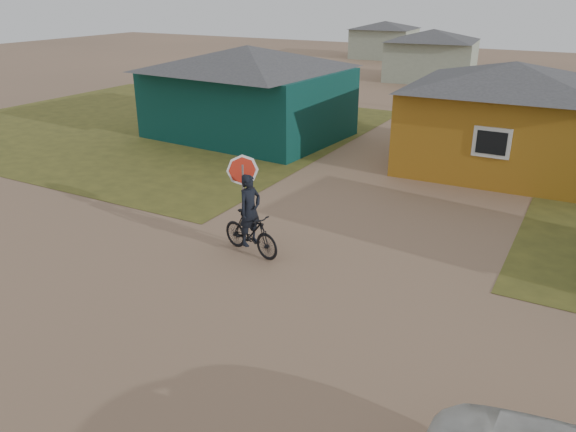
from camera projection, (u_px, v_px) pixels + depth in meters
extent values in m
plane|color=#947055|center=(241.00, 333.00, 11.02)|extent=(120.00, 120.00, 0.00)
cube|color=brown|center=(151.00, 124.00, 27.85)|extent=(20.00, 18.00, 0.00)
cube|color=#093430|center=(249.00, 103.00, 25.21)|extent=(8.40, 6.54, 3.00)
pyramid|color=#3B3B3D|center=(247.00, 57.00, 24.46)|extent=(8.93, 7.08, 1.00)
cube|color=#A26A19|center=(507.00, 128.00, 20.65)|extent=(7.21, 6.24, 3.00)
pyramid|color=#3B3B3D|center=(515.00, 74.00, 19.91)|extent=(7.72, 6.76, 0.90)
cube|color=silver|center=(492.00, 143.00, 18.14)|extent=(1.20, 0.06, 1.00)
cube|color=black|center=(491.00, 143.00, 18.12)|extent=(0.95, 0.04, 0.75)
cube|color=#97A18A|center=(431.00, 61.00, 40.70)|extent=(6.49, 5.60, 2.80)
pyramid|color=#3B3B3D|center=(434.00, 35.00, 40.02)|extent=(7.04, 6.15, 0.80)
cube|color=#97A18A|center=(384.00, 43.00, 54.03)|extent=(5.75, 5.28, 2.70)
pyramid|color=#3B3B3D|center=(385.00, 25.00, 53.39)|extent=(6.28, 5.81, 0.70)
cylinder|color=gray|center=(244.00, 206.00, 14.38)|extent=(0.06, 0.06, 2.22)
imported|color=black|center=(251.00, 233.00, 14.14)|extent=(1.93, 0.93, 1.12)
imported|color=black|center=(250.00, 210.00, 13.91)|extent=(0.58, 0.75, 1.83)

